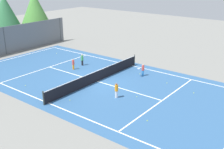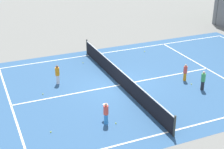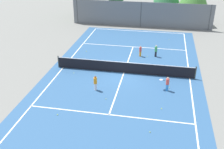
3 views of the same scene
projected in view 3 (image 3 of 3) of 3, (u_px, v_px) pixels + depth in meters
ground_plane at (124, 73)px, 23.68m from camera, size 80.00×80.00×0.00m
court_surface at (124, 73)px, 23.68m from camera, size 13.00×25.00×0.01m
tennis_net at (124, 67)px, 23.46m from camera, size 11.90×0.10×1.10m
perimeter_fence at (141, 15)px, 35.28m from camera, size 18.00×0.12×3.20m
player_0 at (140, 51)px, 26.73m from camera, size 0.23×0.23×1.08m
player_1 at (95, 83)px, 20.73m from camera, size 0.26×0.26×1.20m
player_2 at (167, 83)px, 20.68m from camera, size 0.82×0.50×1.14m
player_3 at (156, 51)px, 26.64m from camera, size 0.25×0.25×1.18m
tennis_ball_0 at (161, 109)px, 18.64m from camera, size 0.07×0.07×0.07m
tennis_ball_1 at (86, 51)px, 28.05m from camera, size 0.07×0.07×0.07m
tennis_ball_2 at (58, 115)px, 18.00m from camera, size 0.07×0.07×0.07m
tennis_ball_3 at (169, 88)px, 21.26m from camera, size 0.07×0.07×0.07m
tennis_ball_4 at (106, 99)px, 19.78m from camera, size 0.07×0.07×0.07m
tennis_ball_5 at (147, 56)px, 26.89m from camera, size 0.07×0.07×0.07m
tennis_ball_6 at (74, 73)px, 23.59m from camera, size 0.07×0.07×0.07m
tennis_ball_7 at (169, 39)px, 31.41m from camera, size 0.07×0.07×0.07m
tennis_ball_8 at (150, 132)px, 16.40m from camera, size 0.07×0.07×0.07m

